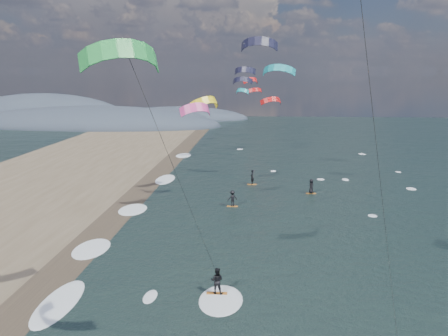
{
  "coord_description": "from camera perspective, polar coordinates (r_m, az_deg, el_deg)",
  "views": [
    {
      "loc": [
        1.35,
        -20.26,
        13.28
      ],
      "look_at": [
        -1.0,
        12.0,
        7.0
      ],
      "focal_mm": 40.0,
      "sensor_mm": 36.0,
      "label": 1
    }
  ],
  "objects": [
    {
      "name": "kitesurfer_near_a",
      "position": [
        16.31,
        15.91,
        14.31
      ],
      "size": [
        7.66,
        9.05,
        19.12
      ],
      "color": "#B96820",
      "rests_on": "ground"
    },
    {
      "name": "kitesurfer_near_b",
      "position": [
        24.6,
        -7.16,
        2.87
      ],
      "size": [
        7.05,
        8.87,
        15.21
      ],
      "color": "#B96820",
      "rests_on": "ground"
    },
    {
      "name": "shoreline_surf",
      "position": [
        39.37,
        -14.26,
        -9.08
      ],
      "size": [
        2.4,
        79.4,
        0.11
      ],
      "color": "white",
      "rests_on": "ground"
    },
    {
      "name": "far_kitesurfers",
      "position": [
        53.63,
        4.3,
        -2.46
      ],
      "size": [
        9.53,
        10.92,
        1.78
      ],
      "color": "#B96820",
      "rests_on": "ground"
    },
    {
      "name": "coastal_hills",
      "position": [
        136.84,
        -15.65,
        5.01
      ],
      "size": [
        80.0,
        41.0,
        15.0
      ],
      "color": "#3D4756",
      "rests_on": "ground"
    },
    {
      "name": "wet_sand_strip",
      "position": [
        35.64,
        -18.56,
        -11.48
      ],
      "size": [
        3.0,
        240.0,
        0.0
      ],
      "primitive_type": "cube",
      "color": "#382D23",
      "rests_on": "ground"
    },
    {
      "name": "bg_kite_field",
      "position": [
        74.36,
        3.06,
        9.65
      ],
      "size": [
        11.03,
        68.7,
        8.41
      ],
      "color": "teal",
      "rests_on": "ground"
    }
  ]
}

